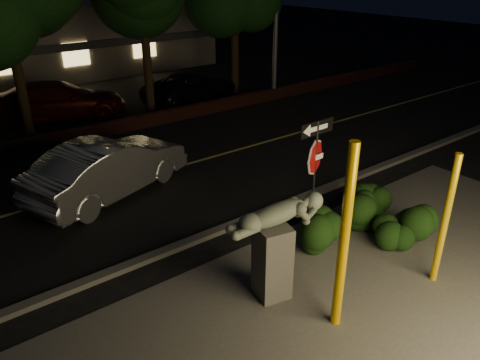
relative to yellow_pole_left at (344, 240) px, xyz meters
The scene contains 18 objects.
ground 11.18m from the yellow_pole_left, 84.52° to the left, with size 90.00×90.00×0.00m, color black.
patio 2.06m from the yellow_pole_left, ahead, with size 14.00×6.00×0.02m, color #4C4944.
road 8.25m from the yellow_pole_left, 82.49° to the left, with size 80.00×8.00×0.01m, color black.
lane_marking 8.25m from the yellow_pole_left, 82.49° to the left, with size 80.00×0.12×0.01m, color #B6AA49.
curb 4.38m from the yellow_pole_left, 74.85° to the left, with size 80.00×0.25×0.12m, color #4C4944.
brick_wall 12.43m from the yellow_pole_left, 85.10° to the left, with size 40.00×0.35×0.50m, color #3F1B14.
parking_lot 18.11m from the yellow_pole_left, 86.65° to the left, with size 40.00×12.00×0.01m, color black.
building 26.00m from the yellow_pole_left, 87.68° to the left, with size 22.00×10.20×4.00m.
yellow_pole_left is the anchor object (origin of this frame).
yellow_pole_right 2.65m from the yellow_pole_left, ahead, with size 0.14×0.14×2.85m, color #EBB40D.
signpost 2.94m from the yellow_pole_left, 53.77° to the left, with size 1.00×0.08×2.94m.
sculpture 1.45m from the yellow_pole_left, 105.55° to the left, with size 1.97×0.92×2.11m.
hedge_center 2.99m from the yellow_pole_left, 48.52° to the left, with size 1.84×0.86×0.96m, color black.
hedge_right 3.99m from the yellow_pole_left, 31.83° to the left, with size 1.80×0.96×1.18m, color black.
hedge_far_right 3.66m from the yellow_pole_left, 15.23° to the left, with size 1.52×0.95×1.06m, color black.
silver_sedan 7.68m from the yellow_pole_left, 97.87° to the left, with size 1.70×4.89×1.61m, color #AFAEB3.
parked_car_darkred 15.50m from the yellow_pole_left, 89.26° to the left, with size 2.18×5.36×1.56m, color #46100B.
parked_car_dark 15.72m from the yellow_pole_left, 67.27° to the left, with size 2.20×4.77×1.33m, color black.
Camera 1 is at (-6.55, -5.21, 6.06)m, focal length 35.00 mm.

